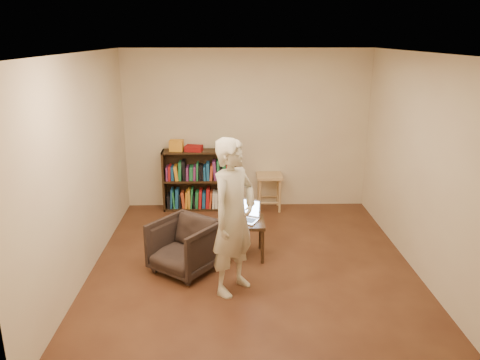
{
  "coord_description": "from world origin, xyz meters",
  "views": [
    {
      "loc": [
        -0.27,
        -5.3,
        2.78
      ],
      "look_at": [
        -0.15,
        0.35,
        1.03
      ],
      "focal_mm": 35.0,
      "sensor_mm": 36.0,
      "label": 1
    }
  ],
  "objects_px": {
    "laptop": "(246,215)",
    "stool": "(269,181)",
    "person": "(234,217)",
    "bookshelf": "(200,183)",
    "armchair": "(184,246)",
    "side_table": "(245,227)"
  },
  "relations": [
    {
      "from": "laptop",
      "to": "stool",
      "type": "bearing_deg",
      "value": 101.2
    },
    {
      "from": "stool",
      "to": "person",
      "type": "bearing_deg",
      "value": -103.32
    },
    {
      "from": "bookshelf",
      "to": "stool",
      "type": "relative_size",
      "value": 2.01
    },
    {
      "from": "laptop",
      "to": "bookshelf",
      "type": "bearing_deg",
      "value": 138.02
    },
    {
      "from": "armchair",
      "to": "person",
      "type": "bearing_deg",
      "value": -1.55
    },
    {
      "from": "stool",
      "to": "armchair",
      "type": "height_order",
      "value": "armchair"
    },
    {
      "from": "laptop",
      "to": "person",
      "type": "distance_m",
      "value": 0.97
    },
    {
      "from": "bookshelf",
      "to": "person",
      "type": "xyz_separation_m",
      "value": [
        0.54,
        -2.64,
        0.44
      ]
    },
    {
      "from": "stool",
      "to": "laptop",
      "type": "height_order",
      "value": "laptop"
    },
    {
      "from": "bookshelf",
      "to": "laptop",
      "type": "xyz_separation_m",
      "value": [
        0.7,
        -1.74,
        0.11
      ]
    },
    {
      "from": "armchair",
      "to": "side_table",
      "type": "height_order",
      "value": "armchair"
    },
    {
      "from": "side_table",
      "to": "laptop",
      "type": "height_order",
      "value": "laptop"
    },
    {
      "from": "side_table",
      "to": "person",
      "type": "height_order",
      "value": "person"
    },
    {
      "from": "stool",
      "to": "person",
      "type": "height_order",
      "value": "person"
    },
    {
      "from": "armchair",
      "to": "stool",
      "type": "bearing_deg",
      "value": 96.76
    },
    {
      "from": "armchair",
      "to": "person",
      "type": "xyz_separation_m",
      "value": [
        0.6,
        -0.47,
        0.56
      ]
    },
    {
      "from": "laptop",
      "to": "person",
      "type": "xyz_separation_m",
      "value": [
        -0.17,
        -0.9,
        0.33
      ]
    },
    {
      "from": "bookshelf",
      "to": "stool",
      "type": "xyz_separation_m",
      "value": [
        1.15,
        -0.06,
        0.04
      ]
    },
    {
      "from": "armchair",
      "to": "bookshelf",
      "type": "bearing_deg",
      "value": 124.94
    },
    {
      "from": "bookshelf",
      "to": "side_table",
      "type": "bearing_deg",
      "value": -68.82
    },
    {
      "from": "bookshelf",
      "to": "armchair",
      "type": "relative_size",
      "value": 1.68
    },
    {
      "from": "person",
      "to": "side_table",
      "type": "bearing_deg",
      "value": 27.7
    }
  ]
}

